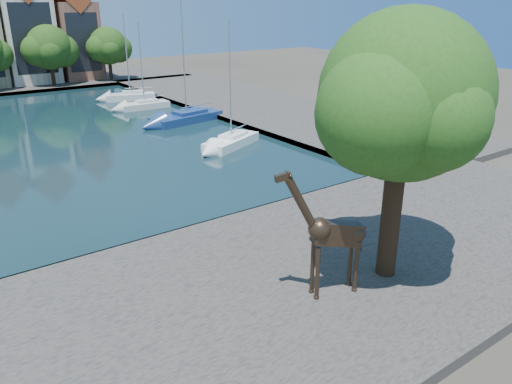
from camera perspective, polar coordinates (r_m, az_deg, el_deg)
ground at (r=24.80m, az=-13.86°, el=-6.51°), size 160.00×160.00×0.00m
water_basin at (r=46.75m, az=-25.35°, el=5.18°), size 38.00×50.00×0.08m
near_quay at (r=19.19m, az=-5.58°, el=-13.93°), size 50.00×14.00×0.50m
right_quay at (r=56.48m, az=0.35°, el=9.86°), size 14.00×52.00×0.50m
plane_tree at (r=19.60m, az=16.67°, el=9.76°), size 8.32×6.40×10.62m
townhouse_east_mid at (r=78.48m, az=-25.02°, el=16.94°), size 6.43×9.18×16.65m
townhouse_east_end at (r=80.12m, az=-20.21°, el=16.91°), size 5.44×9.18×14.43m
far_tree_east at (r=73.67m, az=-22.49°, el=14.89°), size 7.54×5.80×7.84m
far_tree_far_east at (r=76.00m, az=-16.47°, el=15.61°), size 6.76×5.20×7.36m
giraffe_statue at (r=18.94m, az=8.55°, el=-4.73°), size 3.59×1.40×5.20m
sailboat_right_a at (r=40.81m, az=-2.85°, el=6.01°), size 5.96×4.11×9.80m
sailboat_right_b at (r=49.73m, az=-7.94°, el=8.63°), size 7.56×3.73×12.71m
sailboat_right_c at (r=56.95m, az=-12.62°, el=9.81°), size 5.35×1.99×9.06m
sailboat_right_d at (r=62.34m, az=-14.17°, el=10.70°), size 5.96×3.64×9.72m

